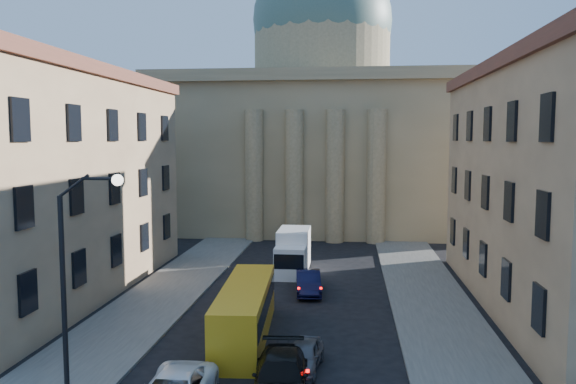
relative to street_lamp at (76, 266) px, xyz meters
name	(u,v)px	position (x,y,z in m)	size (l,w,h in m)	color
sidewalk_left	(138,316)	(-1.53, 10.00, -5.21)	(5.00, 60.00, 0.15)	#52514B
sidewalk_right	(443,327)	(15.47, 10.00, -5.21)	(5.00, 60.00, 0.15)	#52514B
church	(321,124)	(6.97, 47.47, 6.59)	(68.02, 28.76, 36.60)	olive
building_left	(32,181)	(-10.03, 14.00, 2.14)	(11.60, 26.60, 14.70)	tan
street_lamp	(76,266)	(0.00, 0.00, 0.00)	(2.62, 0.44, 8.83)	black
car_right_mid	(281,377)	(7.77, 1.13, -4.51)	(2.17, 5.33, 1.55)	black
car_right_far	(303,356)	(8.45, 3.74, -4.66)	(1.49, 3.70, 1.26)	#55555B
car_right_distant	(308,282)	(7.77, 15.98, -4.55)	(1.57, 4.49, 1.48)	black
city_bus	(245,310)	(5.20, 7.31, -3.82)	(2.80, 9.81, 2.73)	gold
box_truck	(293,253)	(6.17, 21.73, -3.77)	(2.34, 5.84, 3.21)	white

